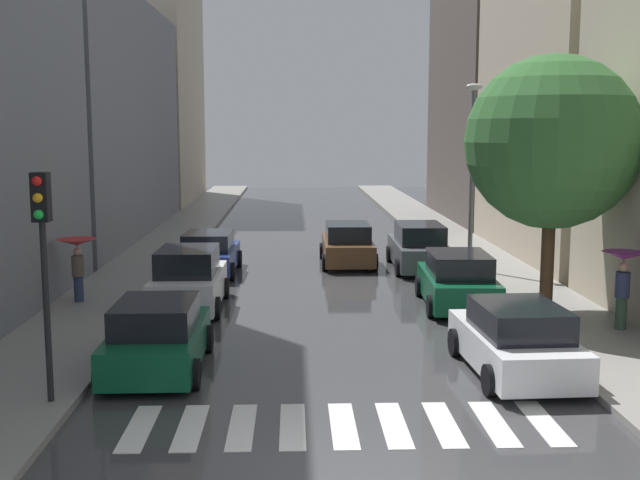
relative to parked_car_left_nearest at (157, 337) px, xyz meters
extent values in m
cube|color=#39393C|center=(3.83, 18.20, -0.76)|extent=(28.00, 72.00, 0.04)
cube|color=gray|center=(-2.67, 18.20, -0.67)|extent=(3.00, 72.00, 0.15)
cube|color=gray|center=(10.33, 18.20, -0.67)|extent=(3.00, 72.00, 0.15)
cube|color=silver|center=(0.23, -3.34, -0.74)|extent=(0.45, 2.20, 0.01)
cube|color=silver|center=(1.13, -3.34, -0.74)|extent=(0.45, 2.20, 0.01)
cube|color=silver|center=(2.03, -3.34, -0.74)|extent=(0.45, 2.20, 0.01)
cube|color=silver|center=(2.93, -3.34, -0.74)|extent=(0.45, 2.20, 0.01)
cube|color=silver|center=(3.83, -3.34, -0.74)|extent=(0.45, 2.20, 0.01)
cube|color=silver|center=(4.73, -3.34, -0.74)|extent=(0.45, 2.20, 0.01)
cube|color=silver|center=(5.63, -3.34, -0.74)|extent=(0.45, 2.20, 0.01)
cube|color=silver|center=(6.53, -3.34, -0.74)|extent=(0.45, 2.20, 0.01)
cube|color=silver|center=(7.43, -3.34, -0.74)|extent=(0.45, 2.20, 0.01)
cube|color=slate|center=(-7.17, 21.99, 4.98)|extent=(6.00, 20.68, 11.44)
cube|color=#B2A38C|center=(-7.17, 40.37, 9.79)|extent=(6.00, 14.46, 21.07)
cube|color=#B2A38C|center=(14.83, 14.97, 5.08)|extent=(6.00, 12.40, 11.64)
cube|color=#564C47|center=(14.83, 28.38, 10.07)|extent=(6.00, 13.26, 21.62)
cube|color=#0C4C2D|center=(0.00, 0.06, -0.18)|extent=(1.90, 4.12, 0.77)
cube|color=black|center=(0.00, -0.15, 0.52)|extent=(1.66, 2.27, 0.63)
cylinder|color=black|center=(-0.95, 1.40, -0.42)|extent=(0.22, 0.64, 0.64)
cylinder|color=black|center=(0.93, 1.42, -0.42)|extent=(0.22, 0.64, 0.64)
cylinder|color=black|center=(-0.93, -1.30, -0.42)|extent=(0.22, 0.64, 0.64)
cylinder|color=black|center=(0.94, -1.29, -0.42)|extent=(0.22, 0.64, 0.64)
cube|color=silver|center=(-0.10, 5.97, -0.11)|extent=(1.86, 4.20, 0.90)
cube|color=black|center=(-0.10, 5.76, 0.71)|extent=(1.63, 2.31, 0.74)
cylinder|color=black|center=(-1.01, 7.35, -0.42)|extent=(0.22, 0.64, 0.64)
cylinder|color=black|center=(0.83, 7.34, -0.42)|extent=(0.22, 0.64, 0.64)
cylinder|color=black|center=(-1.03, 4.59, -0.42)|extent=(0.22, 0.64, 0.64)
cylinder|color=black|center=(0.81, 4.58, -0.42)|extent=(0.22, 0.64, 0.64)
cube|color=navy|center=(-0.11, 11.60, -0.19)|extent=(1.97, 4.21, 0.75)
cube|color=black|center=(-0.11, 11.39, 0.50)|extent=(1.70, 2.33, 0.62)
cylinder|color=black|center=(-1.01, 13.00, -0.42)|extent=(0.23, 0.64, 0.64)
cylinder|color=black|center=(0.86, 12.96, -0.42)|extent=(0.23, 0.64, 0.64)
cylinder|color=black|center=(-1.07, 10.24, -0.42)|extent=(0.23, 0.64, 0.64)
cylinder|color=black|center=(0.80, 10.20, -0.42)|extent=(0.23, 0.64, 0.64)
cube|color=silver|center=(7.72, -0.45, -0.19)|extent=(2.07, 4.28, 0.76)
cube|color=black|center=(7.73, -0.66, 0.51)|extent=(1.76, 2.38, 0.62)
cylinder|color=black|center=(6.71, 0.90, -0.42)|extent=(0.25, 0.65, 0.64)
cylinder|color=black|center=(8.60, 0.98, -0.42)|extent=(0.25, 0.65, 0.64)
cylinder|color=black|center=(6.83, -1.87, -0.42)|extent=(0.25, 0.65, 0.64)
cylinder|color=black|center=(8.72, -1.79, -0.42)|extent=(0.25, 0.65, 0.64)
cube|color=#0C4C2D|center=(7.82, 5.99, -0.16)|extent=(2.09, 4.38, 0.80)
cube|color=black|center=(7.81, 5.77, 0.57)|extent=(1.78, 2.43, 0.66)
cylinder|color=black|center=(6.93, 7.45, -0.42)|extent=(0.25, 0.65, 0.64)
cylinder|color=black|center=(8.83, 7.36, -0.42)|extent=(0.25, 0.65, 0.64)
cylinder|color=black|center=(6.80, 4.61, -0.42)|extent=(0.25, 0.65, 0.64)
cylinder|color=black|center=(8.70, 4.53, -0.42)|extent=(0.25, 0.65, 0.64)
cube|color=#474C51|center=(7.68, 12.33, -0.14)|extent=(1.93, 4.77, 0.86)
cube|color=black|center=(7.67, 12.10, 0.64)|extent=(1.67, 2.63, 0.70)
cylinder|color=black|center=(6.78, 13.91, -0.42)|extent=(0.23, 0.64, 0.64)
cylinder|color=black|center=(8.63, 13.88, -0.42)|extent=(0.23, 0.64, 0.64)
cylinder|color=black|center=(6.73, 10.78, -0.42)|extent=(0.23, 0.64, 0.64)
cylinder|color=black|center=(8.58, 10.75, -0.42)|extent=(0.23, 0.64, 0.64)
cube|color=brown|center=(5.06, 13.40, -0.17)|extent=(1.86, 4.32, 0.80)
cube|color=black|center=(5.06, 13.19, 0.56)|extent=(1.64, 2.38, 0.65)
cylinder|color=black|center=(4.14, 14.83, -0.42)|extent=(0.22, 0.64, 0.64)
cylinder|color=black|center=(5.99, 14.82, -0.42)|extent=(0.22, 0.64, 0.64)
cylinder|color=black|center=(4.13, 11.98, -0.42)|extent=(0.22, 0.64, 0.64)
cylinder|color=black|center=(5.98, 11.98, -0.42)|extent=(0.22, 0.64, 0.64)
cylinder|color=navy|center=(-3.41, 6.35, -0.21)|extent=(0.28, 0.28, 0.77)
cylinder|color=brown|center=(-3.41, 6.35, 0.48)|extent=(0.36, 0.36, 0.61)
sphere|color=tan|center=(-3.41, 6.35, 0.90)|extent=(0.24, 0.24, 0.24)
cone|color=red|center=(-3.41, 6.35, 1.19)|extent=(1.16, 1.16, 0.20)
cylinder|color=#333338|center=(-3.41, 6.35, 0.83)|extent=(0.02, 0.02, 0.71)
cylinder|color=#38513D|center=(11.32, 2.61, -0.18)|extent=(0.28, 0.28, 0.83)
cylinder|color=navy|center=(11.32, 2.61, 0.56)|extent=(0.36, 0.36, 0.65)
sphere|color=tan|center=(11.32, 2.61, 1.02)|extent=(0.26, 0.26, 0.26)
cone|color=#8C1E8C|center=(11.32, 2.61, 1.31)|extent=(1.10, 1.10, 0.20)
cylinder|color=#333338|center=(11.32, 2.61, 0.94)|extent=(0.02, 0.02, 0.75)
cylinder|color=#513823|center=(9.93, 4.30, 0.78)|extent=(0.36, 0.36, 2.74)
sphere|color=#326630|center=(9.93, 4.30, 4.14)|extent=(4.69, 4.69, 4.69)
cylinder|color=black|center=(-1.62, -2.29, 1.11)|extent=(0.12, 0.12, 3.40)
cube|color=black|center=(-1.62, -2.29, 3.26)|extent=(0.30, 0.30, 0.90)
sphere|color=red|center=(-1.62, -2.47, 3.56)|extent=(0.18, 0.18, 0.18)
sphere|color=#F2A519|center=(-1.62, -2.47, 3.26)|extent=(0.18, 0.18, 0.18)
sphere|color=green|center=(-1.62, -2.47, 2.96)|extent=(0.18, 0.18, 0.18)
cylinder|color=#595B60|center=(9.38, 11.27, 2.61)|extent=(0.16, 0.16, 6.41)
ellipsoid|color=beige|center=(9.38, 11.27, 5.97)|extent=(0.60, 0.28, 0.24)
camera|label=1|loc=(2.96, -16.59, 4.48)|focal=43.86mm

